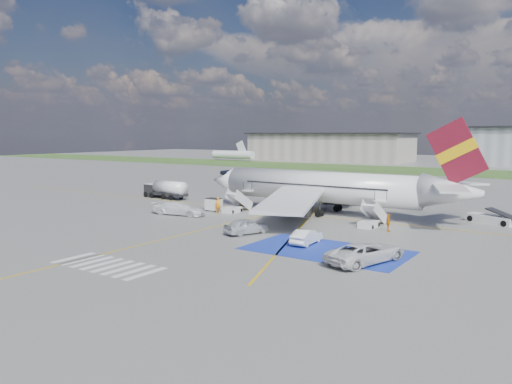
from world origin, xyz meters
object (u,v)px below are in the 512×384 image
Objects in this scene: car_silver_a at (246,226)px; car_silver_b at (306,236)px; van_white_a at (367,249)px; van_white_b at (179,207)px; fuel_tanker at (166,191)px; belt_loader at (491,219)px; airliner at (329,187)px; gpu_cart at (214,205)px.

car_silver_b is at bearing -164.32° from car_silver_a.
van_white_a reaches higher than van_white_b.
van_white_b is at bearing 0.93° from car_silver_a.
van_white_a reaches higher than car_silver_a.
car_silver_b is at bearing -20.75° from fuel_tanker.
fuel_tanker is 1.98× the size of car_silver_b.
fuel_tanker is 45.34m from van_white_a.
van_white_a reaches higher than car_silver_b.
van_white_a is at bearing -78.48° from belt_loader.
fuel_tanker is at bearing -9.81° from car_silver_a.
van_white_b is (-21.13, 5.64, 0.35)m from car_silver_b.
belt_loader is 1.13× the size of van_white_b.
car_silver_b is at bearing -96.56° from belt_loader.
fuel_tanker is 16.59m from van_white_b.
airliner is at bearing 5.79° from fuel_tanker.
belt_loader reaches higher than gpu_cart.
gpu_cart is 33.51m from belt_loader.
van_white_b is (-33.40, -15.58, 0.61)m from belt_loader.
van_white_a is (7.10, -3.21, 0.40)m from car_silver_b.
airliner reaches higher than belt_loader.
car_silver_a reaches higher than car_silver_b.
van_white_a is (-5.18, -24.43, 0.66)m from belt_loader.
car_silver_a is 0.80× the size of van_white_a.
belt_loader is 24.98m from van_white_a.
car_silver_a is at bearing -110.01° from belt_loader.
van_white_b reaches higher than belt_loader.
gpu_cart is 0.37× the size of van_white_a.
van_white_b is at bearing -112.47° from gpu_cart.
fuel_tanker reaches higher than car_silver_a.
belt_loader is (31.74, 10.73, -0.33)m from gpu_cart.
fuel_tanker is 3.91× the size of gpu_cart.
van_white_a is 29.58m from van_white_b.
airliner is 16.33m from car_silver_a.
belt_loader is at bearing 15.15° from gpu_cart.
van_white_a is at bearing -30.80° from gpu_cart.
gpu_cart is at bearing -137.83° from belt_loader.
fuel_tanker is 30.85m from car_silver_a.
van_white_b is (12.69, -10.68, -0.13)m from fuel_tanker.
car_silver_b is (33.82, -16.32, -0.48)m from fuel_tanker.
fuel_tanker reaches higher than gpu_cart.
airliner is at bearing -74.35° from car_silver_a.
belt_loader is (46.09, 4.90, -0.74)m from fuel_tanker.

